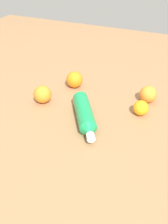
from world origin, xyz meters
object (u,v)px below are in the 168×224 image
object	(u,v)px
orange_3	(43,94)
orange_2	(141,108)
water_bottle	(85,115)
orange_1	(148,94)
orange_0	(75,80)

from	to	relation	value
orange_3	orange_2	bearing A→B (deg)	-169.98
water_bottle	orange_1	distance (m)	0.31
orange_0	orange_2	bearing A→B (deg)	162.80
orange_0	orange_1	size ratio (longest dim) A/B	1.05
orange_0	orange_1	xyz separation A→B (m)	(-0.35, -0.00, -0.00)
orange_2	orange_3	size ratio (longest dim) A/B	0.81
orange_0	orange_2	size ratio (longest dim) A/B	1.24
water_bottle	orange_3	bearing A→B (deg)	-137.57
orange_0	orange_3	world-z (taller)	same
water_bottle	orange_2	size ratio (longest dim) A/B	4.18
orange_0	orange_2	xyz separation A→B (m)	(-0.34, 0.11, -0.01)
orange_1	water_bottle	bearing A→B (deg)	52.11
orange_3	orange_0	bearing A→B (deg)	-110.94
water_bottle	orange_0	bearing A→B (deg)	-178.99
water_bottle	orange_2	distance (m)	0.23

